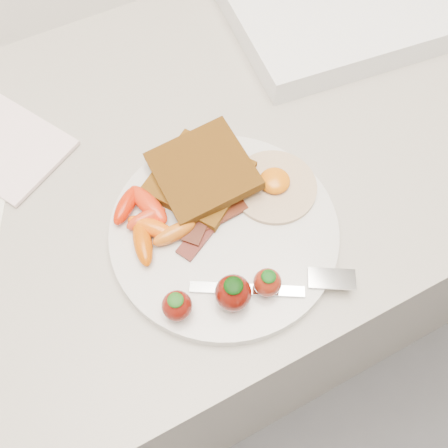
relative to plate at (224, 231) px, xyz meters
name	(u,v)px	position (x,y,z in m)	size (l,w,h in m)	color
counter	(199,278)	(0.01, 0.13, -0.46)	(2.00, 0.60, 0.90)	gray
plate	(224,231)	(0.00, 0.00, 0.00)	(0.27, 0.27, 0.02)	silver
toast_lower	(199,179)	(0.00, 0.07, 0.02)	(0.10, 0.10, 0.01)	#391B0D
toast_upper	(203,171)	(0.01, 0.07, 0.03)	(0.11, 0.11, 0.01)	black
fried_egg	(274,185)	(0.08, 0.02, 0.01)	(0.13, 0.13, 0.02)	beige
bacon_strips	(207,220)	(-0.01, 0.02, 0.01)	(0.10, 0.08, 0.01)	black
baby_carrots	(148,221)	(-0.08, 0.04, 0.02)	(0.09, 0.11, 0.02)	red
strawberries	(226,294)	(-0.04, -0.08, 0.03)	(0.13, 0.05, 0.05)	#630F08
fork	(286,284)	(0.03, -0.09, 0.01)	(0.18, 0.09, 0.00)	silver
notepad	(0,143)	(-0.20, 0.25, 0.00)	(0.12, 0.17, 0.01)	white
appliance	(335,11)	(0.32, 0.25, 0.01)	(0.30, 0.24, 0.04)	white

